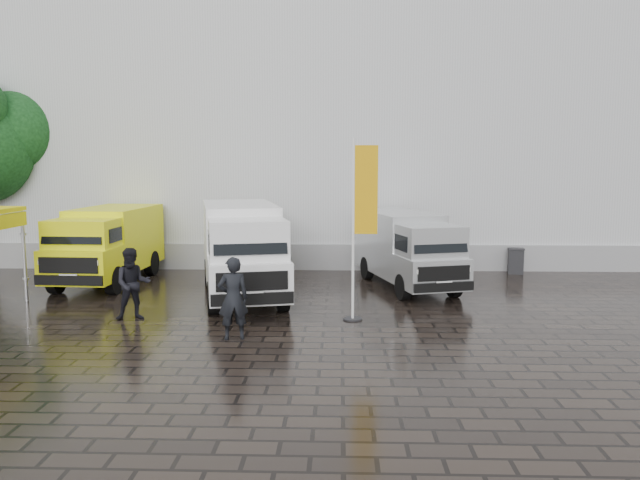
% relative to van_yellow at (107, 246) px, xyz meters
% --- Properties ---
extents(ground, '(120.00, 120.00, 0.00)m').
position_rel_van_yellow_xyz_m(ground, '(7.60, -5.02, -1.29)').
color(ground, black).
rests_on(ground, ground).
extents(exhibition_hall, '(44.00, 16.00, 12.00)m').
position_rel_van_yellow_xyz_m(exhibition_hall, '(9.60, 10.98, 4.71)').
color(exhibition_hall, silver).
rests_on(exhibition_hall, ground).
extents(hall_plinth, '(44.00, 0.15, 1.00)m').
position_rel_van_yellow_xyz_m(hall_plinth, '(9.60, 2.93, -0.79)').
color(hall_plinth, gray).
rests_on(hall_plinth, ground).
extents(van_yellow, '(2.39, 5.66, 2.57)m').
position_rel_van_yellow_xyz_m(van_yellow, '(0.00, 0.00, 0.00)').
color(van_yellow, '#F9FF0D').
rests_on(van_yellow, ground).
extents(van_white, '(3.64, 6.88, 2.84)m').
position_rel_van_yellow_xyz_m(van_white, '(4.98, -2.01, 0.13)').
color(van_white, white).
rests_on(van_white, ground).
extents(van_silver, '(3.36, 5.99, 2.46)m').
position_rel_van_yellow_xyz_m(van_silver, '(10.24, -0.32, -0.05)').
color(van_silver, silver).
rests_on(van_silver, ground).
extents(flagpole, '(0.88, 0.50, 4.78)m').
position_rel_van_yellow_xyz_m(flagpole, '(8.53, -4.73, 1.37)').
color(flagpole, black).
rests_on(flagpole, ground).
extents(wheelie_bin, '(0.68, 0.68, 0.97)m').
position_rel_van_yellow_xyz_m(wheelie_bin, '(14.59, 2.40, -0.80)').
color(wheelie_bin, black).
rests_on(wheelie_bin, ground).
extents(person_front, '(0.82, 0.65, 1.97)m').
position_rel_van_yellow_xyz_m(person_front, '(5.50, -6.66, -0.30)').
color(person_front, black).
rests_on(person_front, ground).
extents(person_tent, '(1.11, 0.99, 1.92)m').
position_rel_van_yellow_xyz_m(person_tent, '(2.52, -4.89, -0.33)').
color(person_tent, black).
rests_on(person_tent, ground).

